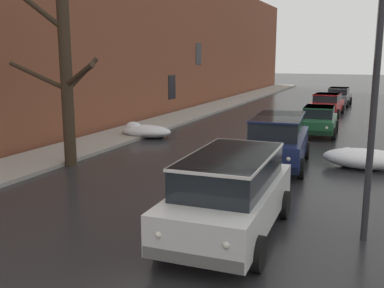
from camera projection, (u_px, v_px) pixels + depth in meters
left_sidewalk_slab at (134, 131)px, 23.08m from camera, size 2.61×80.00×0.14m
brick_townhouse_facade at (101, 34)px, 22.80m from camera, size 0.63×80.00×9.98m
snow_bank_mid_block_left at (145, 131)px, 21.71m from camera, size 2.58×1.47×0.75m
snow_bank_near_corner_right at (362, 158)px, 15.74m from camera, size 2.83×1.45×0.69m
bare_tree_second_along_sidewalk at (65, 77)px, 15.53m from camera, size 3.92×2.33×6.28m
suv_white_approaching_near_lane at (230, 191)px, 9.74m from camera, size 2.25×4.85×1.82m
suv_darkblue_parked_kerbside_close at (278, 139)px, 15.89m from camera, size 2.42×4.85×1.82m
sedan_green_parked_kerbside_mid at (319, 120)px, 22.33m from camera, size 1.98×4.05×1.42m
sedan_red_parked_far_down_block at (327, 104)px, 29.74m from camera, size 2.14×4.37×1.42m
sedan_grey_queued_behind_truck at (338, 96)px, 35.41m from camera, size 1.93×4.30×1.42m
street_lamp_post at (377, 70)px, 8.94m from camera, size 0.44×0.24×6.54m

